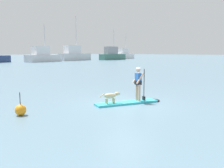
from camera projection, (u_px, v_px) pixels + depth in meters
ground_plane at (127, 104)px, 12.37m from camera, size 400.00×400.00×0.00m
paddleboard at (131, 102)px, 12.46m from camera, size 3.49×1.92×0.10m
person_paddler at (138, 82)px, 12.50m from camera, size 0.68×0.59×1.68m
dog at (111, 96)px, 11.95m from camera, size 1.02×0.48×0.54m
moored_boat_center at (43, 56)px, 62.59m from camera, size 9.88×4.37×9.13m
moored_boat_far_port at (74, 55)px, 72.72m from camera, size 11.56×4.17×12.68m
moored_boat_port at (112, 55)px, 78.33m from camera, size 9.70×2.78×9.43m
moored_boat_far_starboard at (124, 55)px, 90.72m from camera, size 10.29×4.24×9.06m
marker_buoy at (21, 110)px, 10.08m from camera, size 0.45×0.45×0.95m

